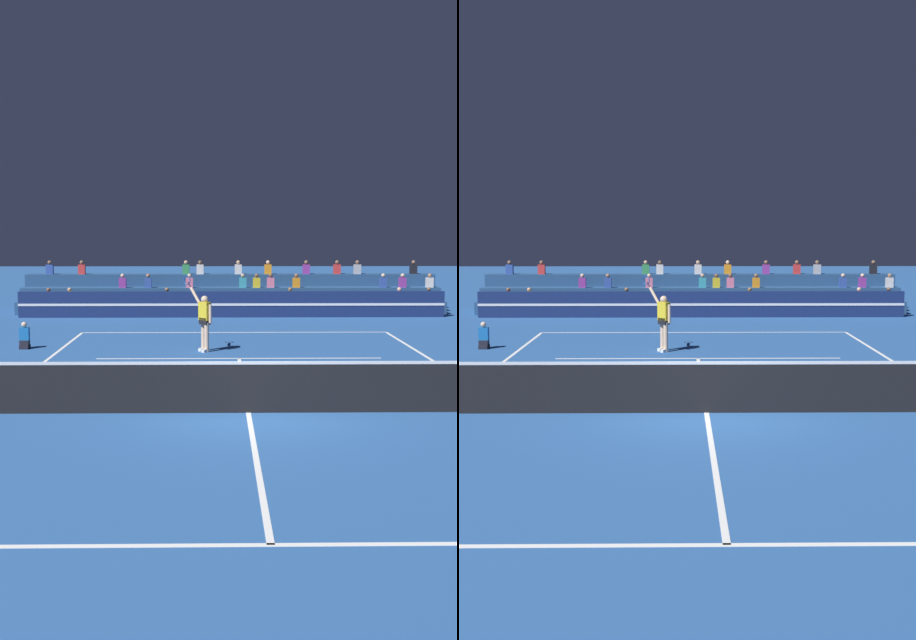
% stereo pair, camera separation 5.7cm
% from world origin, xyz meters
% --- Properties ---
extents(ground_plane, '(120.00, 120.00, 0.00)m').
position_xyz_m(ground_plane, '(0.00, 0.00, 0.00)').
color(ground_plane, '#285699').
extents(court_lines, '(11.10, 23.90, 0.01)m').
position_xyz_m(court_lines, '(0.00, 0.00, 0.00)').
color(court_lines, white).
rests_on(court_lines, ground).
extents(tennis_net, '(12.00, 0.10, 1.10)m').
position_xyz_m(tennis_net, '(0.00, 0.00, 0.54)').
color(tennis_net, slate).
rests_on(tennis_net, ground).
extents(sponsor_banner_wall, '(18.00, 0.26, 1.10)m').
position_xyz_m(sponsor_banner_wall, '(0.00, 16.58, 0.55)').
color(sponsor_banner_wall, navy).
rests_on(sponsor_banner_wall, ground).
extents(bleacher_stand, '(18.81, 2.85, 2.28)m').
position_xyz_m(bleacher_stand, '(0.02, 19.12, 0.65)').
color(bleacher_stand, navy).
rests_on(bleacher_stand, ground).
extents(ball_kid_courtside, '(0.30, 0.36, 0.84)m').
position_xyz_m(ball_kid_courtside, '(-6.65, 8.30, 0.33)').
color(ball_kid_courtside, black).
rests_on(ball_kid_courtside, ground).
extents(tennis_player, '(0.94, 0.95, 2.36)m').
position_xyz_m(tennis_player, '(-1.03, 7.70, 0.98)').
color(tennis_player, beige).
rests_on(tennis_player, ground).
extents(tennis_ball, '(0.07, 0.07, 0.07)m').
position_xyz_m(tennis_ball, '(-3.19, 2.12, 0.03)').
color(tennis_ball, '#C6DB33').
rests_on(tennis_ball, ground).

